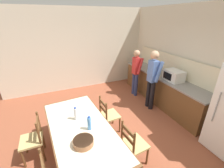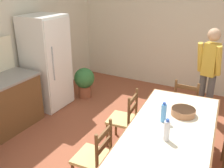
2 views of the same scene
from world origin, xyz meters
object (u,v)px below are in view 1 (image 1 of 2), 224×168
(bottle_near_centre, at_px, (76,114))
(bottle_off_centre, at_px, (89,123))
(chair_side_near_left, at_px, (34,139))
(person_at_sink, at_px, (136,71))
(person_at_counter, at_px, (152,78))
(serving_bowl, at_px, (83,142))
(microwave, at_px, (174,76))
(dining_table, at_px, (81,131))
(chair_side_far_right, at_px, (133,144))
(chair_side_far_left, at_px, (108,115))

(bottle_near_centre, height_order, bottle_off_centre, same)
(bottle_near_centre, distance_m, bottle_off_centre, 0.41)
(bottle_near_centre, bearing_deg, chair_side_near_left, -100.38)
(person_at_sink, height_order, person_at_counter, person_at_counter)
(person_at_counter, bearing_deg, serving_bowl, -148.65)
(microwave, relative_size, person_at_counter, 0.29)
(bottle_near_centre, xyz_separation_m, serving_bowl, (0.67, -0.02, -0.07))
(dining_table, height_order, chair_side_near_left, chair_side_near_left)
(chair_side_far_right, relative_size, chair_side_far_left, 1.00)
(chair_side_near_left, bearing_deg, bottle_off_centre, 61.71)
(bottle_off_centre, bearing_deg, dining_table, -126.18)
(serving_bowl, xyz_separation_m, chair_side_near_left, (-0.82, -0.80, -0.38))
(chair_side_near_left, distance_m, person_at_counter, 3.25)
(serving_bowl, height_order, chair_side_near_left, chair_side_near_left)
(bottle_off_centre, bearing_deg, chair_side_far_right, 64.88)
(microwave, height_order, dining_table, microwave)
(bottle_off_centre, height_order, serving_bowl, bottle_off_centre)
(bottle_near_centre, bearing_deg, person_at_counter, 108.06)
(person_at_counter, bearing_deg, microwave, -27.29)
(microwave, xyz_separation_m, chair_side_far_right, (1.20, -1.98, -0.62))
(bottle_off_centre, xyz_separation_m, chair_side_far_left, (-0.67, 0.62, -0.46))
(bottle_off_centre, bearing_deg, bottle_near_centre, -156.95)
(dining_table, relative_size, person_at_counter, 1.31)
(dining_table, bearing_deg, chair_side_far_right, 62.92)
(chair_side_near_left, distance_m, person_at_sink, 3.54)
(dining_table, xyz_separation_m, person_at_counter, (-1.04, 2.30, 0.28))
(bottle_off_centre, height_order, person_at_counter, person_at_counter)
(bottle_off_centre, bearing_deg, chair_side_near_left, -118.29)
(bottle_near_centre, bearing_deg, person_at_sink, 125.47)
(bottle_near_centre, height_order, chair_side_far_right, bottle_near_centre)
(chair_side_far_right, bearing_deg, dining_table, 56.91)
(serving_bowl, height_order, person_at_counter, person_at_counter)
(serving_bowl, bearing_deg, chair_side_far_right, 87.64)
(bottle_near_centre, xyz_separation_m, bottle_off_centre, (0.38, 0.16, 0.00))
(microwave, bearing_deg, person_at_sink, -157.08)
(chair_side_far_left, bearing_deg, bottle_off_centre, 133.45)
(chair_side_far_left, bearing_deg, chair_side_near_left, 91.38)
(dining_table, bearing_deg, bottle_near_centre, -175.11)
(dining_table, height_order, bottle_off_centre, bottle_off_centre)
(chair_side_near_left, distance_m, chair_side_far_right, 1.89)
(chair_side_far_right, relative_size, person_at_sink, 0.57)
(serving_bowl, xyz_separation_m, chair_side_far_left, (-0.96, 0.80, -0.38))
(dining_table, relative_size, bottle_off_centre, 8.52)
(bottle_near_centre, distance_m, person_at_counter, 2.45)
(person_at_sink, bearing_deg, person_at_counter, -91.20)
(bottle_near_centre, xyz_separation_m, person_at_counter, (-0.76, 2.33, 0.09))
(person_at_sink, bearing_deg, bottle_near_centre, -144.53)
(bottle_near_centre, bearing_deg, dining_table, 4.89)
(microwave, bearing_deg, chair_side_near_left, -84.67)
(dining_table, relative_size, bottle_near_centre, 8.52)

